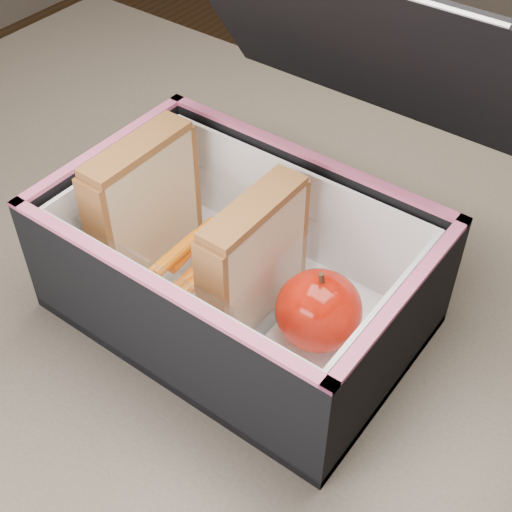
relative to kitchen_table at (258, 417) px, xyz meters
The scene contains 8 objects.
kitchen_table is the anchor object (origin of this frame).
lunch_bag 0.16m from the kitchen_table, 141.52° to the left, with size 0.29×0.30×0.26m.
plastic_tub 0.16m from the kitchen_table, 161.93° to the left, with size 0.16×0.12×0.07m, color white, non-canonical shape.
sandwich_left 0.22m from the kitchen_table, 169.17° to the left, with size 0.03×0.10×0.11m.
sandwich_right 0.17m from the kitchen_table, 132.18° to the left, with size 0.03×0.10×0.11m.
carrot_sticks 0.15m from the kitchen_table, 166.03° to the left, with size 0.04×0.12×0.03m.
paper_napkin 0.12m from the kitchen_table, 41.20° to the left, with size 0.07×0.07×0.01m, color white.
red_apple 0.15m from the kitchen_table, 37.86° to the left, with size 0.08×0.08×0.07m.
Camera 1 is at (0.21, -0.29, 1.21)m, focal length 50.00 mm.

